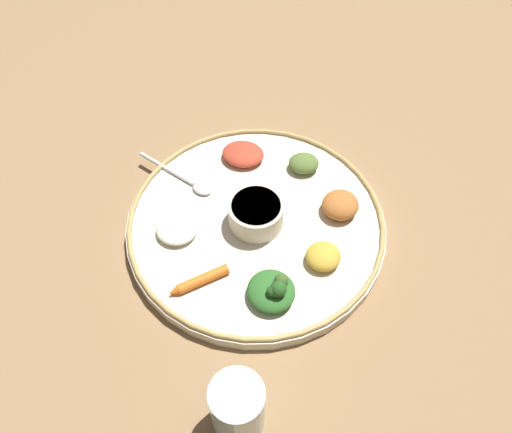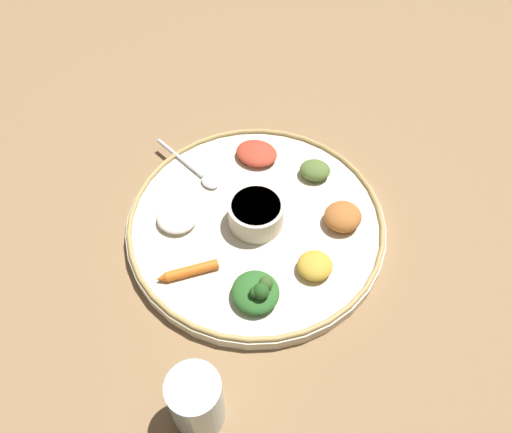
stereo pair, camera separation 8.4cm
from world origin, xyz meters
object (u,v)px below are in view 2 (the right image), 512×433
Objects in this scene: center_bowl at (256,213)px; greens_pile at (256,292)px; spoon at (196,171)px; drinking_glass at (197,403)px; carrot_near_spoon at (188,271)px.

center_bowl is 1.08× the size of greens_pile.
greens_pile is at bearing -97.31° from spoon.
drinking_glass reaches higher than center_bowl.
carrot_near_spoon is 0.88× the size of drinking_glass.
center_bowl is 0.92× the size of carrot_near_spoon.
spoon is at bearing 82.69° from greens_pile.
drinking_glass is (-0.21, -0.22, 0.00)m from center_bowl.
carrot_near_spoon is at bearing -167.28° from center_bowl.
carrot_near_spoon is at bearing 67.21° from drinking_glass.
greens_pile is (-0.07, -0.12, -0.01)m from center_bowl.
spoon is 1.42× the size of drinking_glass.
greens_pile reaches higher than center_bowl.
center_bowl is 0.30m from drinking_glass.
center_bowl is at bearing 45.30° from drinking_glass.
drinking_glass is at bearing -112.79° from carrot_near_spoon.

